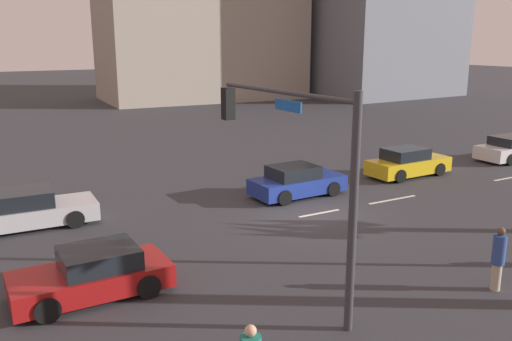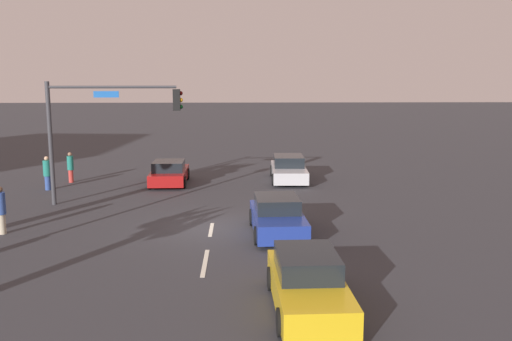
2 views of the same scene
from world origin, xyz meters
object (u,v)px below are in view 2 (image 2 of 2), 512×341
(car_3, at_px, (308,284))
(pedestrian_3, at_px, (47,172))
(pedestrian_0, at_px, (70,167))
(car_5, at_px, (289,169))
(car_0, at_px, (169,173))
(traffic_signal, at_px, (99,120))
(car_2, at_px, (277,217))
(pedestrian_1, at_px, (1,209))

(car_3, distance_m, pedestrian_3, 18.92)
(pedestrian_0, bearing_deg, car_5, -88.62)
(car_0, bearing_deg, traffic_signal, 152.31)
(car_2, distance_m, traffic_signal, 9.71)
(car_0, xyz_separation_m, traffic_signal, (-4.65, 2.44, 3.23))
(car_0, relative_size, pedestrian_3, 2.33)
(car_2, xyz_separation_m, traffic_signal, (5.09, 7.63, 3.20))
(car_0, bearing_deg, car_3, -161.59)
(pedestrian_0, xyz_separation_m, pedestrian_3, (-2.03, 0.56, 0.03))
(car_2, relative_size, pedestrian_3, 2.40)
(car_3, relative_size, pedestrian_1, 2.45)
(car_0, relative_size, car_3, 0.93)
(pedestrian_3, bearing_deg, car_5, -79.55)
(car_5, bearing_deg, pedestrian_0, 91.38)
(pedestrian_1, height_order, pedestrian_3, pedestrian_1)
(car_5, relative_size, traffic_signal, 0.79)
(car_0, height_order, car_3, car_3)
(pedestrian_1, bearing_deg, car_3, -123.75)
(car_3, height_order, pedestrian_3, pedestrian_3)
(car_0, height_order, pedestrian_0, pedestrian_0)
(car_0, relative_size, pedestrian_0, 2.43)
(car_0, bearing_deg, pedestrian_3, 103.33)
(car_3, relative_size, pedestrian_0, 2.61)
(car_5, xyz_separation_m, traffic_signal, (-5.54, 8.99, 3.20))
(car_3, xyz_separation_m, pedestrian_1, (6.94, 10.39, 0.29))
(car_2, relative_size, car_5, 0.89)
(car_5, relative_size, pedestrian_3, 2.70)
(pedestrian_3, bearing_deg, pedestrian_0, -15.49)
(car_0, relative_size, pedestrian_1, 2.28)
(car_2, bearing_deg, traffic_signal, 56.31)
(car_0, distance_m, pedestrian_0, 5.50)
(car_2, bearing_deg, pedestrian_3, 53.44)
(car_3, bearing_deg, pedestrian_0, 32.67)
(car_5, height_order, pedestrian_0, pedestrian_0)
(car_0, distance_m, pedestrian_3, 6.20)
(car_2, height_order, pedestrian_1, pedestrian_1)
(traffic_signal, distance_m, pedestrian_0, 6.74)
(pedestrian_0, xyz_separation_m, pedestrian_1, (-10.11, -0.54, 0.06))
(car_5, relative_size, pedestrian_0, 2.82)
(car_2, distance_m, pedestrian_0, 14.84)
(car_0, height_order, car_5, car_5)
(car_5, bearing_deg, traffic_signal, 121.66)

